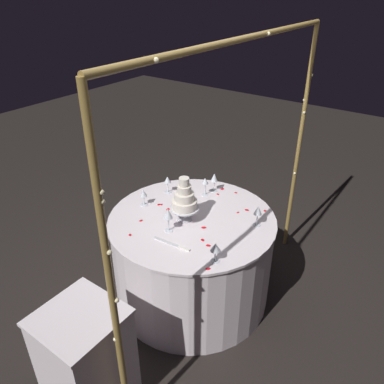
{
  "coord_description": "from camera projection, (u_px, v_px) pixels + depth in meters",
  "views": [
    {
      "loc": [
        1.96,
        1.42,
        2.36
      ],
      "look_at": [
        0.0,
        0.0,
        1.0
      ],
      "focal_mm": 35.55,
      "sensor_mm": 36.0,
      "label": 1
    }
  ],
  "objects": [
    {
      "name": "rose_petal_11",
      "position": [
        236.0,
        193.0,
        3.22
      ],
      "size": [
        0.02,
        0.03,
        0.0
      ],
      "primitive_type": "ellipsoid",
      "rotation": [
        0.0,
        0.0,
        4.73
      ],
      "color": "red",
      "rests_on": "main_table"
    },
    {
      "name": "ground_plane",
      "position": [
        192.0,
        293.0,
        3.27
      ],
      "size": [
        12.0,
        12.0,
        0.0
      ],
      "primitive_type": "plane",
      "color": "black"
    },
    {
      "name": "rose_petal_7",
      "position": [
        238.0,
        212.0,
        2.95
      ],
      "size": [
        0.03,
        0.02,
        0.0
      ],
      "primitive_type": "ellipsoid",
      "rotation": [
        0.0,
        0.0,
        3.0
      ],
      "color": "red",
      "rests_on": "main_table"
    },
    {
      "name": "rose_petal_0",
      "position": [
        159.0,
        204.0,
        3.06
      ],
      "size": [
        0.03,
        0.02,
        0.0
      ],
      "primitive_type": "ellipsoid",
      "rotation": [
        0.0,
        0.0,
        3.05
      ],
      "color": "red",
      "rests_on": "main_table"
    },
    {
      "name": "tiered_cake",
      "position": [
        184.0,
        200.0,
        2.78
      ],
      "size": [
        0.22,
        0.22,
        0.35
      ],
      "color": "silver",
      "rests_on": "main_table"
    },
    {
      "name": "main_table",
      "position": [
        192.0,
        258.0,
        3.08
      ],
      "size": [
        1.28,
        1.28,
        0.77
      ],
      "color": "white",
      "rests_on": "ground"
    },
    {
      "name": "rose_petal_3",
      "position": [
        130.0,
        235.0,
        2.69
      ],
      "size": [
        0.03,
        0.03,
        0.0
      ],
      "primitive_type": "ellipsoid",
      "rotation": [
        0.0,
        0.0,
        4.05
      ],
      "color": "red",
      "rests_on": "main_table"
    },
    {
      "name": "rose_petal_13",
      "position": [
        247.0,
        210.0,
        2.98
      ],
      "size": [
        0.03,
        0.04,
        0.0
      ],
      "primitive_type": "ellipsoid",
      "rotation": [
        0.0,
        0.0,
        1.81
      ],
      "color": "red",
      "rests_on": "main_table"
    },
    {
      "name": "rose_petal_16",
      "position": [
        162.0,
        204.0,
        3.06
      ],
      "size": [
        0.03,
        0.03,
        0.0
      ],
      "primitive_type": "ellipsoid",
      "rotation": [
        0.0,
        0.0,
        3.7
      ],
      "color": "red",
      "rests_on": "main_table"
    },
    {
      "name": "wine_glass_3",
      "position": [
        143.0,
        194.0,
        3.01
      ],
      "size": [
        0.06,
        0.06,
        0.14
      ],
      "color": "silver",
      "rests_on": "main_table"
    },
    {
      "name": "rose_petal_2",
      "position": [
        208.0,
        245.0,
        2.59
      ],
      "size": [
        0.04,
        0.04,
        0.0
      ],
      "primitive_type": "ellipsoid",
      "rotation": [
        0.0,
        0.0,
        5.15
      ],
      "color": "red",
      "rests_on": "main_table"
    },
    {
      "name": "rose_petal_6",
      "position": [
        265.0,
        211.0,
        2.97
      ],
      "size": [
        0.03,
        0.02,
        0.0
      ],
      "primitive_type": "ellipsoid",
      "rotation": [
        0.0,
        0.0,
        3.16
      ],
      "color": "red",
      "rests_on": "main_table"
    },
    {
      "name": "rose_petal_17",
      "position": [
        203.0,
        240.0,
        2.64
      ],
      "size": [
        0.03,
        0.04,
        0.0
      ],
      "primitive_type": "ellipsoid",
      "rotation": [
        0.0,
        0.0,
        4.26
      ],
      "color": "red",
      "rests_on": "main_table"
    },
    {
      "name": "rose_petal_15",
      "position": [
        186.0,
        203.0,
        3.08
      ],
      "size": [
        0.03,
        0.03,
        0.0
      ],
      "primitive_type": "ellipsoid",
      "rotation": [
        0.0,
        0.0,
        2.47
      ],
      "color": "red",
      "rests_on": "main_table"
    },
    {
      "name": "side_table",
      "position": [
        87.0,
        362.0,
        2.24
      ],
      "size": [
        0.44,
        0.44,
        0.77
      ],
      "color": "white",
      "rests_on": "ground"
    },
    {
      "name": "rose_petal_12",
      "position": [
        193.0,
        207.0,
        3.03
      ],
      "size": [
        0.03,
        0.04,
        0.0
      ],
      "primitive_type": "ellipsoid",
      "rotation": [
        0.0,
        0.0,
        1.71
      ],
      "color": "red",
      "rests_on": "main_table"
    },
    {
      "name": "rose_petal_8",
      "position": [
        204.0,
        228.0,
        2.77
      ],
      "size": [
        0.04,
        0.05,
        0.0
      ],
      "primitive_type": "ellipsoid",
      "rotation": [
        0.0,
        0.0,
        2.22
      ],
      "color": "red",
      "rests_on": "main_table"
    },
    {
      "name": "wine_glass_5",
      "position": [
        215.0,
        248.0,
        2.4
      ],
      "size": [
        0.07,
        0.07,
        0.14
      ],
      "color": "silver",
      "rests_on": "main_table"
    },
    {
      "name": "wine_glass_0",
      "position": [
        205.0,
        182.0,
        3.13
      ],
      "size": [
        0.06,
        0.06,
        0.16
      ],
      "color": "silver",
      "rests_on": "main_table"
    },
    {
      "name": "rose_petal_10",
      "position": [
        178.0,
        191.0,
        3.24
      ],
      "size": [
        0.05,
        0.04,
        0.0
      ],
      "primitive_type": "ellipsoid",
      "rotation": [
        0.0,
        0.0,
        3.73
      ],
      "color": "red",
      "rests_on": "main_table"
    },
    {
      "name": "rose_petal_9",
      "position": [
        168.0,
        209.0,
        2.99
      ],
      "size": [
        0.04,
        0.03,
        0.0
      ],
      "primitive_type": "ellipsoid",
      "rotation": [
        0.0,
        0.0,
        3.37
      ],
      "color": "red",
      "rests_on": "main_table"
    },
    {
      "name": "rose_petal_4",
      "position": [
        141.0,
        221.0,
        2.85
      ],
      "size": [
        0.03,
        0.03,
        0.0
      ],
      "primitive_type": "ellipsoid",
      "rotation": [
        0.0,
        0.0,
        6.07
      ],
      "color": "red",
      "rests_on": "main_table"
    },
    {
      "name": "wine_glass_1",
      "position": [
        168.0,
        181.0,
        3.18
      ],
      "size": [
        0.06,
        0.06,
        0.15
      ],
      "color": "silver",
      "rests_on": "main_table"
    },
    {
      "name": "decorative_arch",
      "position": [
        237.0,
        152.0,
        2.4
      ],
      "size": [
        2.31,
        0.05,
        2.09
      ],
      "color": "olive",
      "rests_on": "ground"
    },
    {
      "name": "wine_glass_4",
      "position": [
        168.0,
        214.0,
        2.67
      ],
      "size": [
        0.07,
        0.07,
        0.19
      ],
      "color": "silver",
      "rests_on": "main_table"
    },
    {
      "name": "wine_glass_2",
      "position": [
        214.0,
        178.0,
        3.2
      ],
      "size": [
        0.06,
        0.06,
        0.17
      ],
      "color": "silver",
      "rests_on": "main_table"
    },
    {
      "name": "rose_petal_1",
      "position": [
        208.0,
        269.0,
        2.38
      ],
      "size": [
        0.04,
        0.04,
        0.0
      ],
      "primitive_type": "ellipsoid",
      "rotation": [
        0.0,
        0.0,
        5.57
      ],
      "color": "red",
      "rests_on": "main_table"
    },
    {
      "name": "cake_knife",
      "position": [
        174.0,
        245.0,
        2.59
      ],
      "size": [
        0.05,
        0.3,
        0.01
      ],
      "color": "silver",
      "rests_on": "main_table"
    },
    {
      "name": "wine_glass_6",
      "position": [
        258.0,
        211.0,
        2.74
      ],
      "size": [
        0.06,
        0.06,
        0.17
      ],
      "color": "silver",
      "rests_on": "main_table"
    },
    {
      "name": "rose_petal_5",
      "position": [
        222.0,
        189.0,
        3.28
      ],
      "size": [
        0.04,
        0.03,
        0.0
      ],
      "primitive_type": "ellipsoid",
      "rotation": [
        0.0,
        0.0,
        3.01
      ],
      "color": "red",
      "rests_on": "main_table"
    },
    {
      "name": "rose_petal_14",
      "position": [
        218.0,
        194.0,
        3.2
      ],
      "size": [
        0.03,
        0.03,
        0.0
      ],
      "primitive_type": "ellipsoid",
      "rotation": [
        0.0,
        0.0,
        4.42
      ],
      "color": "red",
      "rests_on": "main_table"
    }
  ]
}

